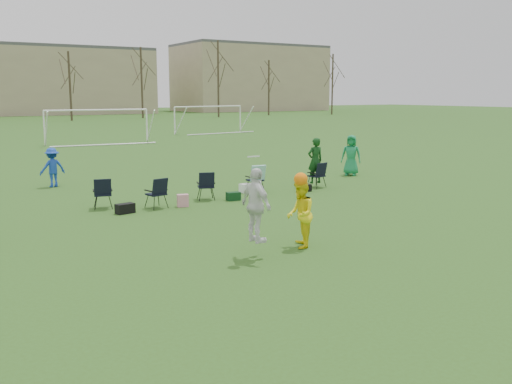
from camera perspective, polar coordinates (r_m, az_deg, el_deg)
ground at (r=12.61m, az=8.26°, el=-6.73°), size 260.00×260.00×0.00m
fielder_blue at (r=23.36m, az=-19.70°, el=2.33°), size 1.07×0.73×1.52m
fielder_green_far at (r=25.48m, az=9.49°, el=3.65°), size 1.00×1.03×1.78m
center_contest at (r=12.87m, az=2.55°, el=-1.76°), size 2.05×1.21×2.29m
sideline_setup at (r=20.04m, az=-2.05°, el=1.17°), size 8.95×1.71×1.90m
goal_mid at (r=42.95m, az=-15.60°, el=7.27°), size 7.40×0.63×2.46m
goal_right at (r=52.94m, az=-4.74°, el=8.01°), size 7.35×1.14×2.46m
building_row at (r=106.29m, az=-23.95°, el=10.30°), size 126.00×16.00×13.00m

